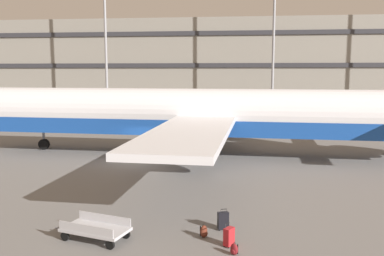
% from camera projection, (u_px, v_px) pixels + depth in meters
% --- Properties ---
extents(ground_plane, '(600.00, 600.00, 0.00)m').
position_uv_depth(ground_plane, '(135.00, 162.00, 30.16)').
color(ground_plane, slate).
extents(terminal_structure, '(135.99, 21.58, 15.22)m').
position_uv_depth(terminal_structure, '(199.00, 66.00, 77.07)').
color(terminal_structure, gray).
rests_on(terminal_structure, ground_plane).
extents(airliner, '(40.73, 32.92, 10.89)m').
position_uv_depth(airliner, '(201.00, 115.00, 32.47)').
color(airliner, silver).
rests_on(airliner, ground_plane).
extents(light_mast_left, '(1.80, 0.50, 25.94)m').
position_uv_depth(light_mast_left, '(105.00, 15.00, 59.33)').
color(light_mast_left, gray).
rests_on(light_mast_left, ground_plane).
extents(light_mast_center_left, '(1.80, 0.50, 22.79)m').
position_uv_depth(light_mast_center_left, '(274.00, 24.00, 56.83)').
color(light_mast_center_left, gray).
rests_on(light_mast_center_left, ground_plane).
extents(suitcase_upright, '(0.50, 0.36, 0.92)m').
position_uv_depth(suitcase_upright, '(223.00, 220.00, 17.17)').
color(suitcase_upright, black).
rests_on(suitcase_upright, ground_plane).
extents(suitcase_small, '(0.44, 0.49, 0.91)m').
position_uv_depth(suitcase_small, '(229.00, 236.00, 15.55)').
color(suitcase_small, '#B21E23').
rests_on(suitcase_small, ground_plane).
extents(backpack_navy, '(0.39, 0.39, 0.55)m').
position_uv_depth(backpack_navy, '(204.00, 232.00, 16.39)').
color(backpack_navy, '#592619').
rests_on(backpack_navy, ground_plane).
extents(backpack_silver, '(0.37, 0.35, 0.48)m').
position_uv_depth(backpack_silver, '(234.00, 249.00, 14.82)').
color(backpack_silver, maroon).
rests_on(backpack_silver, ground_plane).
extents(baggage_cart, '(3.36, 1.97, 0.82)m').
position_uv_depth(baggage_cart, '(95.00, 229.00, 16.16)').
color(baggage_cart, '#B7B7BC').
rests_on(baggage_cart, ground_plane).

